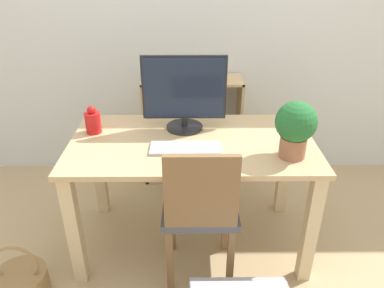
% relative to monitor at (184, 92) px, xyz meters
% --- Properties ---
extents(ground_plane, '(10.00, 10.00, 0.00)m').
position_rel_monitor_xyz_m(ground_plane, '(0.04, -0.17, -0.96)').
color(ground_plane, tan).
extents(wall_back, '(8.00, 0.05, 2.60)m').
position_rel_monitor_xyz_m(wall_back, '(0.04, 0.78, 0.34)').
color(wall_back, silver).
rests_on(wall_back, ground_plane).
extents(desk, '(1.39, 0.74, 0.73)m').
position_rel_monitor_xyz_m(desk, '(0.04, -0.17, -0.36)').
color(desk, tan).
rests_on(desk, ground_plane).
extents(monitor, '(0.49, 0.22, 0.44)m').
position_rel_monitor_xyz_m(monitor, '(0.00, 0.00, 0.00)').
color(monitor, '#232326').
rests_on(monitor, desk).
extents(keyboard, '(0.39, 0.15, 0.02)m').
position_rel_monitor_xyz_m(keyboard, '(0.01, -0.27, -0.22)').
color(keyboard, '#B2B2B7').
rests_on(keyboard, desk).
extents(vase, '(0.09, 0.09, 0.17)m').
position_rel_monitor_xyz_m(vase, '(-0.54, -0.06, -0.16)').
color(vase, red).
rests_on(vase, desk).
extents(potted_plant, '(0.21, 0.21, 0.30)m').
position_rel_monitor_xyz_m(potted_plant, '(0.56, -0.35, -0.06)').
color(potted_plant, '#9E6647').
rests_on(potted_plant, desk).
extents(chair, '(0.40, 0.40, 0.87)m').
position_rel_monitor_xyz_m(chair, '(0.08, -0.48, -0.47)').
color(chair, '#4C4C51').
rests_on(chair, ground_plane).
extents(bookshelf, '(0.75, 0.28, 0.84)m').
position_rel_monitor_xyz_m(bookshelf, '(-0.06, 0.61, -0.57)').
color(bookshelf, tan).
rests_on(bookshelf, ground_plane).
extents(basket, '(0.28, 0.28, 0.35)m').
position_rel_monitor_xyz_m(basket, '(-0.89, -0.61, -0.87)').
color(basket, '#997547').
rests_on(basket, ground_plane).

